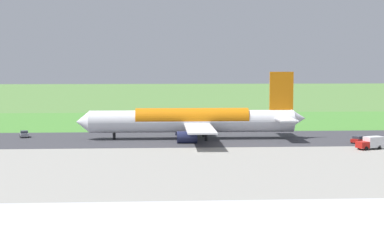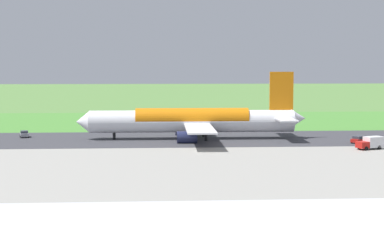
% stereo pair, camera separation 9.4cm
% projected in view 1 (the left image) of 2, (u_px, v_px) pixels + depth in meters
% --- Properties ---
extents(ground_plane, '(800.00, 800.00, 0.00)m').
position_uv_depth(ground_plane, '(163.00, 139.00, 139.19)').
color(ground_plane, '#547F3D').
extents(runway_asphalt, '(600.00, 29.92, 0.06)m').
position_uv_depth(runway_asphalt, '(163.00, 139.00, 139.19)').
color(runway_asphalt, '#38383D').
rests_on(runway_asphalt, ground).
extents(apron_concrete, '(440.00, 110.00, 0.05)m').
position_uv_depth(apron_concrete, '(168.00, 187.00, 84.44)').
color(apron_concrete, gray).
rests_on(apron_concrete, ground).
extents(grass_verge_foreground, '(600.00, 80.00, 0.04)m').
position_uv_depth(grass_verge_foreground, '(162.00, 123.00, 176.41)').
color(grass_verge_foreground, '#478534').
rests_on(grass_verge_foreground, ground).
extents(airliner_main, '(53.99, 44.05, 15.88)m').
position_uv_depth(airliner_main, '(194.00, 121.00, 139.21)').
color(airliner_main, white).
rests_on(airliner_main, ground).
extents(service_car_followme, '(2.89, 4.53, 1.62)m').
position_uv_depth(service_car_followme, '(24.00, 134.00, 142.52)').
color(service_car_followme, gray).
rests_on(service_car_followme, ground).
extents(service_truck_fuel, '(6.22, 4.19, 2.65)m').
position_uv_depth(service_truck_fuel, '(371.00, 143.00, 122.32)').
color(service_truck_fuel, '#B21914').
rests_on(service_truck_fuel, ground).
extents(service_car_ops, '(4.26, 4.22, 1.62)m').
position_uv_depth(service_car_ops, '(358.00, 139.00, 132.08)').
color(service_car_ops, '#B21914').
rests_on(service_car_ops, ground).
extents(no_stopping_sign, '(0.60, 0.10, 2.60)m').
position_uv_depth(no_stopping_sign, '(209.00, 119.00, 173.58)').
color(no_stopping_sign, slate).
rests_on(no_stopping_sign, ground).
extents(traffic_cone_orange, '(0.40, 0.40, 0.55)m').
position_uv_depth(traffic_cone_orange, '(193.00, 123.00, 173.78)').
color(traffic_cone_orange, orange).
rests_on(traffic_cone_orange, ground).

